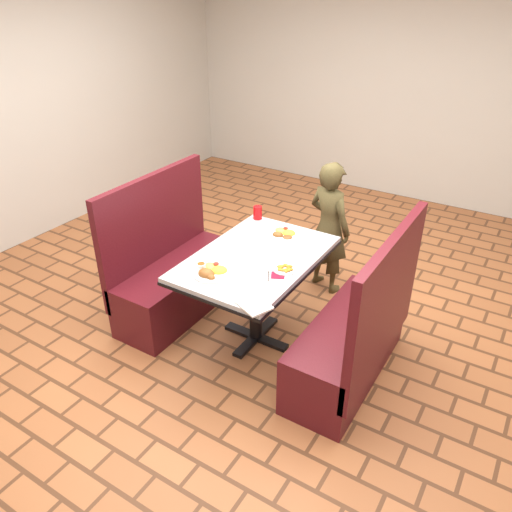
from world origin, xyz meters
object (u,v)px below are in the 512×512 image
Objects in this scene: booth_bench_right at (354,339)px; far_dinner_plate at (284,233)px; near_dinner_plate at (211,270)px; red_tumbler at (258,213)px; diner_person at (329,228)px; plantain_plate at (285,269)px; dining_table at (256,267)px; booth_bench_left at (175,275)px.

booth_bench_right is 0.98m from far_dinner_plate.
near_dinner_plate is at bearing -100.60° from far_dinner_plate.
far_dinner_plate is 0.37m from red_tumbler.
diner_person reaches higher than plantain_plate.
plantain_plate is (0.26, -0.45, -0.01)m from far_dinner_plate.
diner_person is (0.13, 0.99, -0.06)m from dining_table.
red_tumbler is (-0.20, 0.91, 0.02)m from near_dinner_plate.
dining_table is at bearing 100.40° from diner_person.
near_dinner_plate reaches higher than dining_table.
plantain_plate is at bearing -173.18° from booth_bench_right.
far_dinner_plate reaches higher than plantain_plate.
booth_bench_left is at bearing -154.38° from far_dinner_plate.
plantain_plate is 0.85m from red_tumbler.
red_tumbler is at bearing 155.26° from far_dinner_plate.
booth_bench_right is at bearing 0.00° from dining_table.
diner_person is at bearing 123.83° from booth_bench_right.
dining_table is at bearing -92.11° from far_dinner_plate.
red_tumbler is (-0.45, -0.45, 0.21)m from diner_person.
far_dinner_plate is (-0.12, -0.60, 0.18)m from diner_person.
plantain_plate is at bearing 115.47° from diner_person.
booth_bench_right reaches higher than red_tumbler.
diner_person reaches higher than dining_table.
dining_table is 0.86m from booth_bench_left.
diner_person is at bearing 79.00° from far_dinner_plate.
diner_person is 4.67× the size of far_dinner_plate.
red_tumbler is (-0.59, 0.61, 0.04)m from plantain_plate.
diner_person is at bearing 97.51° from plantain_plate.
near_dinner_plate is at bearing -142.75° from plantain_plate.
far_dinner_plate is at bearing 25.62° from booth_bench_left.
booth_bench_right is at bearing 6.82° from plantain_plate.
near_dinner_plate is (0.67, -0.37, 0.45)m from booth_bench_left.
diner_person is (0.93, 0.99, 0.27)m from booth_bench_left.
red_tumbler is (0.48, 0.55, 0.47)m from booth_bench_left.
dining_table is at bearing 166.92° from plantain_plate.
dining_table is at bearing 180.00° from booth_bench_right.
dining_table is 7.34× the size of plantain_plate.
far_dinner_plate is (0.01, 0.39, 0.12)m from dining_table.
booth_bench_right is 1.23m from diner_person.
plantain_plate is (0.40, 0.30, -0.02)m from near_dinner_plate.
plantain_plate is 1.52× the size of red_tumbler.
booth_bench_left is at bearing -131.09° from red_tumbler.
dining_table is 4.42× the size of near_dinner_plate.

